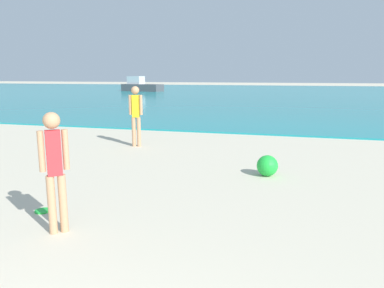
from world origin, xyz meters
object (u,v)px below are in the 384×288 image
person_standing (55,166)px  frisbee (43,211)px  person_distant (136,113)px  boat_far (141,86)px  beach_ball (267,166)px

person_standing → frisbee: 1.29m
person_standing → person_distant: person_distant is taller
person_standing → frisbee: size_ratio=6.84×
boat_far → person_distant: bearing=-52.8°
frisbee → boat_far: boat_far is taller
frisbee → person_distant: size_ratio=0.13×
person_distant → boat_far: bearing=105.4°
person_standing → boat_far: 41.94m
person_standing → beach_ball: bearing=14.4°
person_standing → boat_far: size_ratio=0.28×
person_distant → beach_ball: bearing=-37.3°
frisbee → person_standing: bearing=-39.2°
frisbee → person_distant: person_distant is taller
person_distant → beach_ball: person_distant is taller
frisbee → beach_ball: beach_ball is taller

